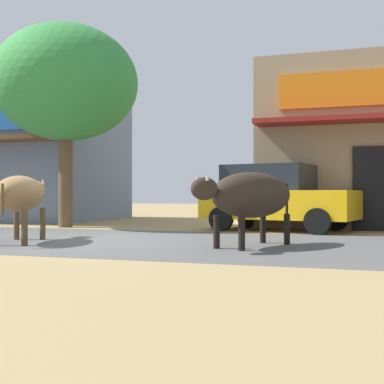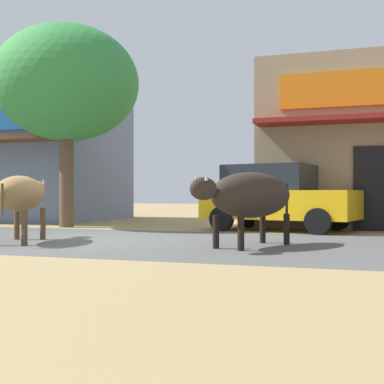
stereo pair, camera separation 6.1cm
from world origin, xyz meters
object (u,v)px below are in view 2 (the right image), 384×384
(cow_near_brown, at_px, (21,194))
(cow_far_dark, at_px, (251,195))
(parked_hatchback_car, at_px, (277,197))
(roadside_tree, at_px, (67,84))

(cow_near_brown, distance_m, cow_far_dark, 4.34)
(parked_hatchback_car, height_order, cow_far_dark, parked_hatchback_car)
(roadside_tree, bearing_deg, cow_far_dark, -32.72)
(cow_near_brown, relative_size, cow_far_dark, 0.97)
(cow_far_dark, bearing_deg, roadside_tree, 147.28)
(roadside_tree, height_order, parked_hatchback_car, roadside_tree)
(roadside_tree, distance_m, parked_hatchback_car, 6.56)
(parked_hatchback_car, xyz_separation_m, cow_far_dark, (0.23, -4.21, 0.04))
(cow_far_dark, bearing_deg, parked_hatchback_car, 93.10)
(roadside_tree, xyz_separation_m, cow_far_dark, (5.98, -3.84, -3.08))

